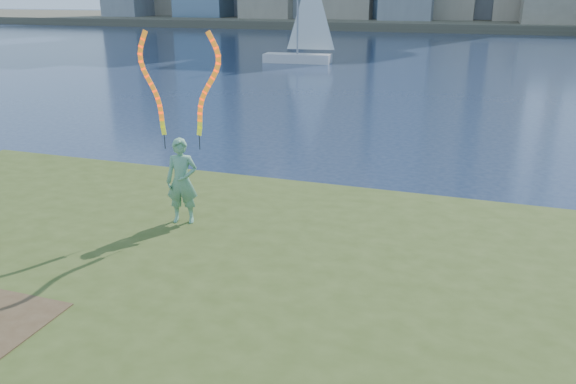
% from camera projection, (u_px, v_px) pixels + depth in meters
% --- Properties ---
extents(ground, '(320.00, 320.00, 0.00)m').
position_uv_depth(ground, '(169.00, 302.00, 10.11)').
color(ground, '#1A2843').
rests_on(ground, ground).
extents(grassy_knoll, '(20.00, 18.00, 0.80)m').
position_uv_depth(grassy_knoll, '(85.00, 361.00, 7.95)').
color(grassy_knoll, '#39491A').
rests_on(grassy_knoll, ground).
extents(far_shore, '(320.00, 40.00, 1.20)m').
position_uv_depth(far_shore, '(454.00, 22.00, 94.76)').
color(far_shore, '#4C4738').
rests_on(far_shore, ground).
extents(woman_with_ribbons, '(2.04, 0.68, 4.13)m').
position_uv_depth(woman_with_ribbons, '(181.00, 156.00, 11.16)').
color(woman_with_ribbons, '#1C7F47').
rests_on(woman_with_ribbons, grassy_knoll).
extents(sailboat, '(5.68, 2.11, 8.55)m').
position_uv_depth(sailboat, '(301.00, 44.00, 44.16)').
color(sailboat, silver).
rests_on(sailboat, ground).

